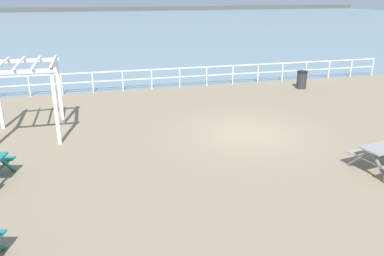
{
  "coord_description": "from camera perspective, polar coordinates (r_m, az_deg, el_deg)",
  "views": [
    {
      "loc": [
        -5.42,
        -12.61,
        5.01
      ],
      "look_at": [
        -2.39,
        -1.09,
        0.8
      ],
      "focal_mm": 36.49,
      "sensor_mm": 36.0,
      "label": 1
    }
  ],
  "objects": [
    {
      "name": "sea_band",
      "position": [
        65.78,
        -10.29,
        14.81
      ],
      "size": [
        142.0,
        90.0,
        0.01
      ],
      "primitive_type": "cube",
      "color": "gray",
      "rests_on": "ground"
    },
    {
      "name": "ground_plane",
      "position": [
        14.65,
        8.0,
        -1.15
      ],
      "size": [
        30.0,
        24.0,
        0.2
      ],
      "primitive_type": "cube",
      "color": "gray"
    },
    {
      "name": "litter_bin",
      "position": [
        21.94,
        15.75,
        6.82
      ],
      "size": [
        0.55,
        0.55,
        0.95
      ],
      "color": "#2D2D33",
      "rests_on": "ground"
    },
    {
      "name": "lattice_pergola",
      "position": [
        14.92,
        -23.54,
        6.19
      ],
      "size": [
        2.44,
        2.56,
        2.7
      ],
      "rotation": [
        0.0,
        0.0,
        -0.0
      ],
      "color": "white",
      "rests_on": "ground"
    },
    {
      "name": "distant_shoreline",
      "position": [
        108.61,
        -12.35,
        16.41
      ],
      "size": [
        142.0,
        6.0,
        1.8
      ],
      "primitive_type": "cube",
      "color": "#4C4C47",
      "rests_on": "ground"
    },
    {
      "name": "seaward_railing",
      "position": [
        21.5,
        0.19,
        8.0
      ],
      "size": [
        23.07,
        0.07,
        1.08
      ],
      "color": "white",
      "rests_on": "ground"
    }
  ]
}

